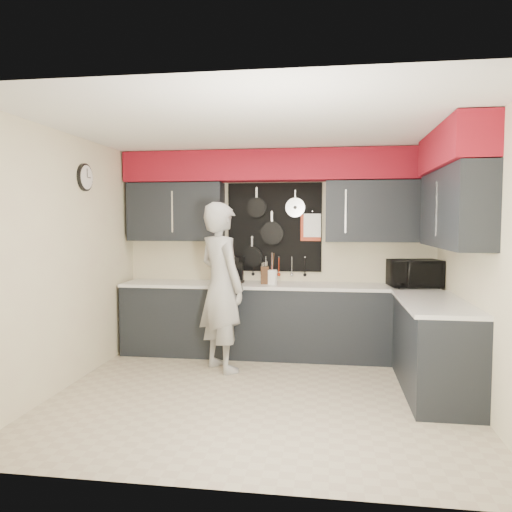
% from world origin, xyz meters
% --- Properties ---
extents(ground, '(4.00, 4.00, 0.00)m').
position_xyz_m(ground, '(0.00, 0.00, 0.00)').
color(ground, '#BEB294').
rests_on(ground, ground).
extents(back_wall_assembly, '(4.00, 0.36, 2.60)m').
position_xyz_m(back_wall_assembly, '(0.01, 1.60, 2.01)').
color(back_wall_assembly, beige).
rests_on(back_wall_assembly, ground).
extents(right_wall_assembly, '(0.36, 3.50, 2.60)m').
position_xyz_m(right_wall_assembly, '(1.85, 0.26, 1.94)').
color(right_wall_assembly, beige).
rests_on(right_wall_assembly, ground).
extents(left_wall_assembly, '(0.05, 3.50, 2.60)m').
position_xyz_m(left_wall_assembly, '(-1.99, 0.02, 1.33)').
color(left_wall_assembly, beige).
rests_on(left_wall_assembly, ground).
extents(base_cabinets, '(3.95, 2.20, 0.92)m').
position_xyz_m(base_cabinets, '(0.49, 1.13, 0.46)').
color(base_cabinets, black).
rests_on(base_cabinets, ground).
extents(microwave, '(0.65, 0.49, 0.32)m').
position_xyz_m(microwave, '(1.67, 1.40, 1.08)').
color(microwave, black).
rests_on(microwave, base_cabinets).
extents(knife_block, '(0.11, 0.11, 0.22)m').
position_xyz_m(knife_block, '(-0.14, 1.42, 1.03)').
color(knife_block, '#381C12').
rests_on(knife_block, base_cabinets).
extents(utensil_crock, '(0.14, 0.14, 0.18)m').
position_xyz_m(utensil_crock, '(-0.05, 1.43, 1.01)').
color(utensil_crock, white).
rests_on(utensil_crock, base_cabinets).
extents(coffee_maker, '(0.21, 0.25, 0.33)m').
position_xyz_m(coffee_maker, '(-0.52, 1.48, 1.09)').
color(coffee_maker, black).
rests_on(coffee_maker, base_cabinets).
extents(person, '(0.82, 0.82, 1.92)m').
position_xyz_m(person, '(-0.56, 0.79, 0.96)').
color(person, '#9C9C9A').
rests_on(person, ground).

